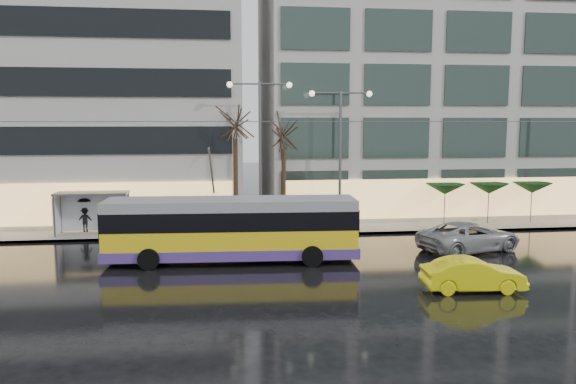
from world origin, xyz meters
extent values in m
plane|color=black|center=(0.00, 0.00, 0.00)|extent=(140.00, 140.00, 0.00)
cube|color=gray|center=(2.00, 14.00, 0.07)|extent=(80.00, 10.00, 0.15)
cube|color=slate|center=(2.00, 9.05, 0.07)|extent=(80.00, 0.10, 0.15)
cube|color=#BCB8B4|center=(19.00, 19.00, 12.65)|extent=(32.00, 14.00, 25.00)
cube|color=yellow|center=(0.05, 3.43, 1.05)|extent=(12.11, 3.08, 1.50)
cube|color=#503688|center=(0.05, 3.43, 0.55)|extent=(12.15, 3.13, 0.50)
cube|color=black|center=(0.05, 3.43, 2.15)|extent=(12.13, 3.11, 0.90)
cube|color=gray|center=(0.05, 3.43, 2.85)|extent=(12.11, 3.08, 0.50)
cube|color=black|center=(6.07, 3.13, 2.00)|extent=(0.17, 2.30, 1.30)
cube|color=black|center=(-5.97, 3.72, 2.00)|extent=(0.17, 2.30, 1.30)
cylinder|color=black|center=(3.91, 4.49, 0.50)|extent=(1.02, 0.40, 1.00)
cylinder|color=black|center=(3.78, 1.99, 0.50)|extent=(1.02, 0.40, 1.00)
cylinder|color=black|center=(-3.68, 4.86, 0.50)|extent=(1.02, 0.40, 1.00)
cylinder|color=black|center=(-3.80, 2.36, 0.50)|extent=(1.02, 0.40, 1.00)
cylinder|color=#595B60|center=(-0.90, 4.42, 4.30)|extent=(0.24, 3.72, 2.63)
cylinder|color=#595B60|center=(-0.88, 4.92, 4.30)|extent=(0.24, 3.72, 2.63)
cylinder|color=#595B60|center=(1.00, 5.75, 6.80)|extent=(42.00, 0.04, 0.04)
cylinder|color=#595B60|center=(1.00, 6.25, 6.80)|extent=(42.00, 0.04, 0.04)
cube|color=#595B60|center=(-8.00, 10.50, 2.60)|extent=(4.20, 1.60, 0.12)
cube|color=silver|center=(-8.00, 11.20, 1.35)|extent=(4.00, 0.05, 2.20)
cube|color=white|center=(-10.05, 10.50, 1.35)|extent=(0.10, 1.40, 2.20)
cylinder|color=#595B60|center=(-10.00, 9.80, 1.35)|extent=(0.10, 0.10, 2.40)
cylinder|color=#595B60|center=(-10.00, 11.20, 1.35)|extent=(0.10, 0.10, 2.40)
cylinder|color=#595B60|center=(-6.00, 9.80, 1.35)|extent=(0.10, 0.10, 2.40)
cylinder|color=#595B60|center=(-6.00, 11.20, 1.35)|extent=(0.10, 0.10, 2.40)
cylinder|color=#595B60|center=(2.00, 10.80, 4.65)|extent=(0.18, 0.18, 9.00)
cylinder|color=#595B60|center=(1.10, 10.80, 9.05)|extent=(1.80, 0.10, 0.10)
cylinder|color=#595B60|center=(2.90, 10.80, 9.05)|extent=(1.80, 0.10, 0.10)
sphere|color=#FFF2CC|center=(0.20, 10.80, 9.00)|extent=(0.36, 0.36, 0.36)
sphere|color=#FFF2CC|center=(3.80, 10.80, 9.00)|extent=(0.36, 0.36, 0.36)
cylinder|color=#595B60|center=(7.00, 10.80, 4.40)|extent=(0.18, 0.18, 8.50)
cylinder|color=#595B60|center=(6.10, 10.80, 8.55)|extent=(1.80, 0.10, 0.10)
cylinder|color=#595B60|center=(7.90, 10.80, 8.55)|extent=(1.80, 0.10, 0.10)
sphere|color=#FFF2CC|center=(5.20, 10.80, 8.50)|extent=(0.36, 0.36, 0.36)
sphere|color=#FFF2CC|center=(8.80, 10.80, 8.50)|extent=(0.36, 0.36, 0.36)
cylinder|color=black|center=(0.50, 11.00, 2.95)|extent=(0.28, 0.28, 5.60)
cylinder|color=black|center=(3.50, 11.20, 2.60)|extent=(0.28, 0.28, 4.90)
cylinder|color=#595B60|center=(14.00, 11.00, 1.25)|extent=(0.06, 0.06, 2.20)
cone|color=#0F3A14|center=(14.00, 11.00, 2.45)|extent=(2.50, 2.50, 0.70)
cylinder|color=#595B60|center=(17.00, 11.00, 1.25)|extent=(0.06, 0.06, 2.20)
cone|color=#0F3A14|center=(17.00, 11.00, 2.45)|extent=(2.50, 2.50, 0.70)
cylinder|color=#595B60|center=(20.00, 11.00, 1.25)|extent=(0.06, 0.06, 2.20)
cone|color=#0F3A14|center=(20.00, 11.00, 2.45)|extent=(2.50, 2.50, 0.70)
imported|color=#FFF50D|center=(9.59, -2.56, 0.67)|extent=(4.15, 1.70, 1.34)
imported|color=#A0A0A4|center=(12.56, 4.16, 0.78)|extent=(6.17, 4.23, 1.57)
imported|color=black|center=(-6.92, 10.60, 0.99)|extent=(0.67, 0.49, 1.68)
imported|color=#E14B6B|center=(-6.92, 10.60, 1.90)|extent=(1.10, 1.11, 0.88)
imported|color=black|center=(-5.93, 11.72, 1.04)|extent=(1.07, 0.98, 1.77)
imported|color=black|center=(-8.60, 11.25, 0.90)|extent=(0.99, 0.59, 1.51)
imported|color=black|center=(-8.60, 11.25, 1.90)|extent=(0.84, 0.84, 0.72)
camera|label=1|loc=(-0.53, -23.49, 6.82)|focal=35.00mm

